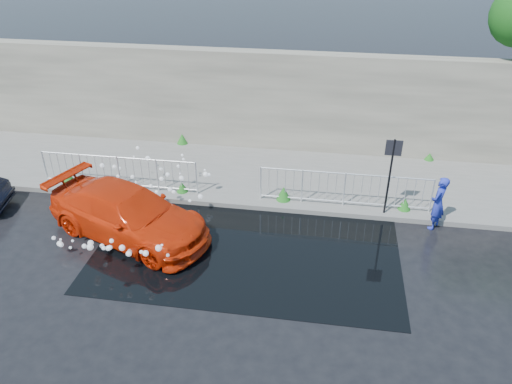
% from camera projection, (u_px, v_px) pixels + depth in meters
% --- Properties ---
extents(ground, '(90.00, 90.00, 0.00)m').
position_uv_depth(ground, '(222.00, 269.00, 12.62)').
color(ground, black).
rests_on(ground, ground).
extents(pavement, '(30.00, 4.00, 0.15)m').
position_uv_depth(pavement, '(253.00, 174.00, 16.85)').
color(pavement, '#5C5D59').
rests_on(pavement, ground).
extents(curb, '(30.00, 0.25, 0.16)m').
position_uv_depth(curb, '(243.00, 205.00, 15.14)').
color(curb, '#5C5D59').
rests_on(curb, ground).
extents(retaining_wall, '(30.00, 0.60, 3.50)m').
position_uv_depth(retaining_wall, '(263.00, 100.00, 17.80)').
color(retaining_wall, '#5A564C').
rests_on(retaining_wall, pavement).
extents(puddle, '(8.00, 5.00, 0.01)m').
position_uv_depth(puddle, '(248.00, 248.00, 13.41)').
color(puddle, black).
rests_on(puddle, ground).
extents(sign_post, '(0.45, 0.06, 2.50)m').
position_uv_depth(sign_post, '(391.00, 165.00, 13.84)').
color(sign_post, black).
rests_on(sign_post, ground).
extents(railing_left, '(5.05, 0.05, 1.10)m').
position_uv_depth(railing_left, '(119.00, 171.00, 15.64)').
color(railing_left, silver).
rests_on(railing_left, pavement).
extents(railing_right, '(5.05, 0.05, 1.10)m').
position_uv_depth(railing_right, '(344.00, 188.00, 14.71)').
color(railing_right, silver).
rests_on(railing_right, pavement).
extents(weeds, '(12.17, 3.93, 0.44)m').
position_uv_depth(weeds, '(239.00, 175.00, 16.24)').
color(weeds, '#155018').
rests_on(weeds, pavement).
extents(water_spray, '(3.55, 5.39, 1.03)m').
position_uv_depth(water_spray, '(136.00, 205.00, 14.02)').
color(water_spray, white).
rests_on(water_spray, ground).
extents(red_car, '(5.17, 3.55, 1.39)m').
position_uv_depth(red_car, '(128.00, 214.00, 13.58)').
color(red_car, red).
rests_on(red_car, ground).
extents(person, '(0.63, 0.70, 1.61)m').
position_uv_depth(person, '(438.00, 203.00, 13.85)').
color(person, '#202CA4').
rests_on(person, ground).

